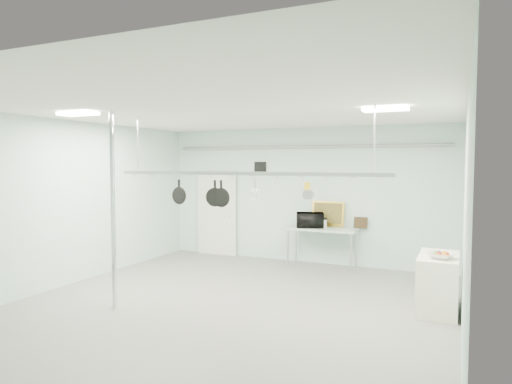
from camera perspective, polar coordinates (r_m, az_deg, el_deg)
The scene contains 25 objects.
floor at distance 7.60m, azimuth -4.12°, elevation -14.52°, with size 8.00×8.00×0.00m, color gray.
ceiling at distance 7.27m, azimuth -4.23°, elevation 10.12°, with size 7.00×8.00×0.02m, color silver.
back_wall at distance 10.93m, azimuth 5.86°, elevation -0.41°, with size 7.00×0.02×3.20m, color silver.
right_wall at distance 6.40m, azimuth 24.55°, elevation -3.59°, with size 0.02×8.00×3.20m, color silver.
door at distance 11.86m, azimuth -4.85°, elevation -2.76°, with size 1.10×0.10×2.20m, color silver.
wall_vent at distance 11.28m, azimuth 0.53°, elevation 3.04°, with size 0.30×0.04×0.30m, color black.
conduit_pipe at distance 10.82m, azimuth 5.74°, elevation 5.64°, with size 0.07×0.07×6.60m, color gray.
chrome_pole at distance 7.76m, azimuth -17.46°, elevation -2.21°, with size 0.08×0.08×3.20m, color silver.
prep_table at distance 10.46m, azimuth 8.28°, elevation -4.84°, with size 1.60×0.70×0.91m.
side_cabinet at distance 7.99m, azimuth 21.82°, elevation -10.52°, with size 0.60×1.20×0.90m, color white.
pot_rack at distance 7.40m, azimuth -1.72°, elevation 2.56°, with size 4.80×0.06×1.00m.
light_panel_left at distance 7.96m, azimuth -21.37°, elevation 9.10°, with size 0.65×0.30×0.05m, color white.
light_panel_right at distance 7.07m, azimuth 15.88°, elevation 9.93°, with size 0.65×0.30×0.05m, color white.
microwave at distance 10.46m, azimuth 6.76°, elevation -3.50°, with size 0.61×0.41×0.34m, color black.
coffee_canister at distance 10.41m, azimuth 8.46°, elevation -3.95°, with size 0.14×0.14×0.19m, color silver.
painting_large at distance 10.69m, azimuth 8.96°, elevation -2.71°, with size 0.78×0.05×0.58m, color gold.
painting_small at distance 10.54m, azimuth 12.96°, elevation -3.75°, with size 0.30×0.04×0.25m, color black.
fruit_bowl at distance 7.62m, azimuth 22.14°, elevation -7.37°, with size 0.39×0.39×0.09m, color silver.
skillet_left at distance 8.03m, azimuth -9.60°, elevation 0.10°, with size 0.30×0.06×0.41m, color black, non-canonical shape.
skillet_mid at distance 7.66m, azimuth -5.16°, elevation -0.17°, with size 0.31×0.06×0.45m, color black, non-canonical shape.
skillet_right at distance 7.60m, azimuth -4.39°, elevation -0.16°, with size 0.32×0.06×0.44m, color black, non-canonical shape.
whisk at distance 7.32m, azimuth -0.15°, elevation 0.08°, with size 0.19×0.19×0.34m, color silver, non-canonical shape.
grater at distance 7.00m, azimuth 6.43°, elevation 0.38°, with size 0.09×0.02×0.22m, color yellow, non-canonical shape.
saucepan at distance 6.99m, azimuth 6.53°, elevation 0.17°, with size 0.16×0.09×0.27m, color #B4B3B8, non-canonical shape.
fruit_cluster at distance 7.62m, azimuth 22.15°, elevation -7.08°, with size 0.24×0.24×0.09m, color #A82B0F, non-canonical shape.
Camera 1 is at (3.45, -6.35, 2.37)m, focal length 32.00 mm.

